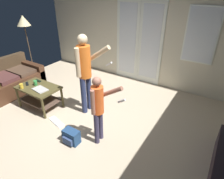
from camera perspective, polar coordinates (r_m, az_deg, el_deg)
The scene contains 14 objects.
ground_plane at distance 3.96m, azimuth -9.06°, elevation -9.97°, with size 6.03×4.97×0.02m, color #BCA98D.
wall_back_with_doors at distance 5.25m, azimuth 8.37°, elevation 16.83°, with size 6.03×0.09×2.83m.
leather_couch at distance 5.47m, azimuth -29.71°, elevation 1.53°, with size 0.91×1.81×0.81m.
coffee_table at distance 4.50m, azimuth -20.99°, elevation -0.81°, with size 0.91×0.59×0.51m.
person_adult at distance 3.82m, azimuth -8.06°, elevation 6.31°, with size 0.66×0.45×1.67m.
person_child at distance 3.09m, azimuth -4.10°, elevation -4.73°, with size 0.52×0.37×1.25m.
floor_lamp at distance 5.92m, azimuth -24.88°, elevation 17.37°, with size 0.35×0.35×1.75m.
backpack at distance 3.50m, azimuth -12.13°, elevation -13.67°, with size 0.29×0.21×0.26m.
loose_keyboard at distance 4.08m, azimuth -16.24°, elevation -9.26°, with size 0.46×0.23×0.02m.
laptop_closed at distance 4.28m, azimuth -20.72°, elevation 0.02°, with size 0.33×0.21×0.02m, color #B7B5B0.
cup_near_edge at distance 4.49m, azimuth -25.49°, elevation 0.94°, with size 0.07×0.07×0.11m, color gold.
cup_by_laptop at distance 4.50m, azimuth -21.94°, elevation 1.85°, with size 0.07×0.07×0.11m, color #358F43.
tv_remote_black at distance 4.64m, azimuth -24.05°, elevation 1.60°, with size 0.17×0.05×0.02m, color black.
dvd_remote_slim at distance 4.69m, azimuth -21.25°, elevation 2.46°, with size 0.17×0.05×0.02m, color black.
Camera 1 is at (2.15, -2.24, 2.46)m, focal length 30.54 mm.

